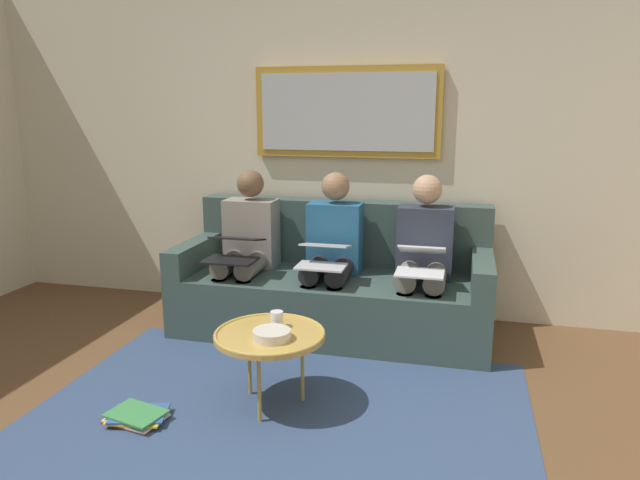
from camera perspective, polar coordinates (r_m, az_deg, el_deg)
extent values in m
cube|color=beige|center=(4.50, 2.83, 9.33)|extent=(6.00, 0.12, 2.60)
cube|color=#33476B|center=(3.21, -3.86, -16.47)|extent=(2.60, 1.80, 0.01)
cube|color=#384C47|center=(4.19, 1.17, -6.18)|extent=(2.20, 0.90, 0.42)
cube|color=#384C47|center=(4.40, 2.22, 0.82)|extent=(2.20, 0.20, 0.48)
cube|color=#384C47|center=(4.00, 15.74, -2.93)|extent=(0.14, 0.90, 0.20)
cube|color=#384C47|center=(4.43, -11.90, -1.20)|extent=(0.14, 0.90, 0.20)
cube|color=#B7892D|center=(4.41, 2.63, 12.51)|extent=(1.41, 0.04, 0.67)
cube|color=#B2B7BC|center=(4.38, 2.56, 12.51)|extent=(1.31, 0.01, 0.57)
cylinder|color=tan|center=(3.10, -4.99, -9.37)|extent=(0.59, 0.59, 0.03)
torus|color=tan|center=(3.10, -4.99, -9.15)|extent=(0.59, 0.59, 0.02)
cylinder|color=#B28E42|center=(3.04, -6.03, -14.23)|extent=(0.02, 0.02, 0.39)
cylinder|color=#B28E42|center=(3.22, -1.74, -12.51)|extent=(0.02, 0.02, 0.39)
cylinder|color=#B28E42|center=(3.31, -6.98, -11.87)|extent=(0.02, 0.02, 0.39)
cylinder|color=silver|center=(3.16, -4.29, -7.83)|extent=(0.07, 0.07, 0.09)
cylinder|color=beige|center=(3.01, -4.78, -9.30)|extent=(0.20, 0.20, 0.05)
cube|color=#2D3342|center=(4.07, 10.34, -0.22)|extent=(0.38, 0.22, 0.50)
sphere|color=tan|center=(4.00, 10.56, 4.95)|extent=(0.20, 0.20, 0.20)
cylinder|color=gray|center=(3.91, 11.34, -3.54)|extent=(0.14, 0.42, 0.14)
cylinder|color=gray|center=(3.92, 8.71, -3.39)|extent=(0.14, 0.42, 0.14)
cylinder|color=gray|center=(3.80, 10.98, -8.48)|extent=(0.11, 0.11, 0.42)
cylinder|color=gray|center=(3.81, 8.25, -8.30)|extent=(0.11, 0.11, 0.42)
cube|color=white|center=(3.69, 9.82, -3.23)|extent=(0.30, 0.23, 0.01)
cube|color=white|center=(3.81, 10.07, -0.94)|extent=(0.30, 0.22, 0.10)
cube|color=#A5C6EA|center=(3.81, 10.07, -0.90)|extent=(0.27, 0.19, 0.08)
cube|color=#235B84|center=(4.16, 1.51, 0.26)|extent=(0.38, 0.22, 0.50)
sphere|color=#997051|center=(4.09, 1.54, 5.33)|extent=(0.20, 0.20, 0.20)
cylinder|color=#232328|center=(3.98, 2.10, -2.97)|extent=(0.14, 0.42, 0.14)
cylinder|color=#232328|center=(4.02, -0.41, -2.81)|extent=(0.14, 0.42, 0.14)
cylinder|color=#232328|center=(3.87, 1.41, -7.79)|extent=(0.11, 0.11, 0.42)
cylinder|color=#232328|center=(3.92, -1.18, -7.56)|extent=(0.11, 0.11, 0.42)
cube|color=silver|center=(3.78, 0.11, -2.62)|extent=(0.32, 0.22, 0.01)
cube|color=silver|center=(3.88, 0.57, -0.54)|extent=(0.32, 0.21, 0.05)
cube|color=#A5C6EA|center=(3.87, 0.55, -0.49)|extent=(0.29, 0.19, 0.04)
cube|color=gray|center=(4.34, -6.77, 0.71)|extent=(0.38, 0.22, 0.50)
sphere|color=brown|center=(4.27, -6.90, 5.56)|extent=(0.20, 0.20, 0.20)
cylinder|color=gray|center=(4.16, -6.57, -2.37)|extent=(0.14, 0.42, 0.14)
cylinder|color=gray|center=(4.22, -8.86, -2.20)|extent=(0.14, 0.42, 0.14)
cylinder|color=gray|center=(4.05, -7.51, -6.95)|extent=(0.11, 0.11, 0.42)
cylinder|color=gray|center=(4.12, -9.86, -6.70)|extent=(0.11, 0.11, 0.42)
cube|color=black|center=(3.98, -8.87, -1.99)|extent=(0.35, 0.24, 0.01)
cube|color=black|center=(4.08, -8.17, 0.15)|extent=(0.35, 0.23, 0.06)
cube|color=#A5C6EA|center=(4.07, -8.19, 0.19)|extent=(0.31, 0.20, 0.04)
cube|color=red|center=(3.26, -17.78, -16.49)|extent=(0.31, 0.24, 0.01)
cube|color=white|center=(3.25, -17.69, -16.40)|extent=(0.31, 0.25, 0.01)
cube|color=yellow|center=(3.24, -17.57, -16.27)|extent=(0.31, 0.24, 0.01)
cube|color=#33569E|center=(3.24, -17.44, -16.05)|extent=(0.32, 0.27, 0.01)
cube|color=#3D8C4C|center=(3.23, -17.72, -15.99)|extent=(0.32, 0.26, 0.01)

